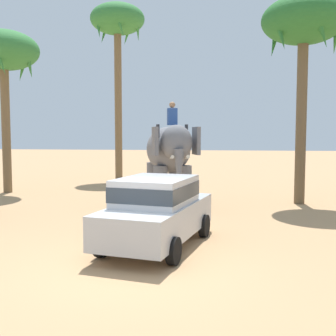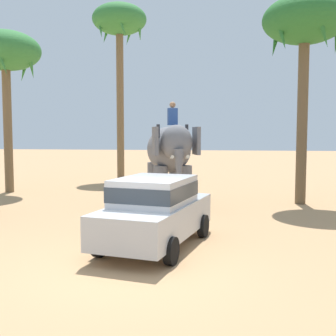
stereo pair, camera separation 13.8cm
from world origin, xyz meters
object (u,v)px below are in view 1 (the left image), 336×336
at_px(palm_tree_behind_elephant, 118,26).
at_px(palm_tree_near_hut, 304,26).
at_px(palm_tree_left_of_road, 4,55).
at_px(elephant_with_mahout, 169,154).
at_px(car_sedan_foreground, 157,209).

relative_size(palm_tree_behind_elephant, palm_tree_near_hut, 1.30).
bearing_deg(palm_tree_near_hut, palm_tree_left_of_road, 173.41).
relative_size(elephant_with_mahout, palm_tree_behind_elephant, 0.39).
xyz_separation_m(palm_tree_behind_elephant, palm_tree_left_of_road, (-3.74, -6.39, -2.71)).
relative_size(palm_tree_behind_elephant, palm_tree_left_of_road, 1.39).
height_order(palm_tree_near_hut, palm_tree_left_of_road, palm_tree_near_hut).
distance_m(car_sedan_foreground, elephant_with_mahout, 5.73).
height_order(car_sedan_foreground, palm_tree_left_of_road, palm_tree_left_of_road).
height_order(palm_tree_behind_elephant, palm_tree_near_hut, palm_tree_behind_elephant).
distance_m(car_sedan_foreground, palm_tree_near_hut, 10.21).
bearing_deg(car_sedan_foreground, palm_tree_near_hut, 56.59).
distance_m(palm_tree_behind_elephant, palm_tree_near_hut, 12.34).
bearing_deg(elephant_with_mahout, palm_tree_left_of_road, 160.43).
bearing_deg(palm_tree_near_hut, palm_tree_behind_elephant, 139.51).
bearing_deg(palm_tree_left_of_road, palm_tree_near_hut, -6.59).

